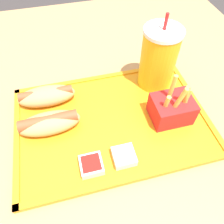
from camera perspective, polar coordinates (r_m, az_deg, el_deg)
ground_plane at (r=1.22m, az=0.39°, el=-23.27°), size 8.00×8.00×0.00m
dining_table at (r=0.85m, az=0.53°, el=-16.89°), size 1.01×1.16×0.77m
food_tray at (r=0.50m, az=0.00°, el=-2.42°), size 0.43×0.30×0.01m
soda_cup at (r=0.54m, az=11.99°, el=13.50°), size 0.09×0.09×0.19m
hot_dog_far at (r=0.54m, az=-16.70°, el=4.12°), size 0.13×0.06×0.04m
hot_dog_near at (r=0.49m, az=-16.10°, el=-2.49°), size 0.13×0.06×0.04m
fries_carton at (r=0.50m, az=15.38°, el=0.97°), size 0.09×0.07×0.12m
sauce_cup_mayo at (r=0.44m, az=3.13°, el=-11.44°), size 0.04×0.04×0.02m
sauce_cup_ketchup at (r=0.43m, az=-5.40°, el=-13.60°), size 0.04×0.04×0.02m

